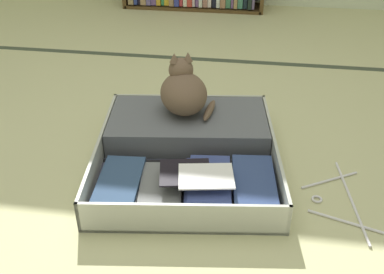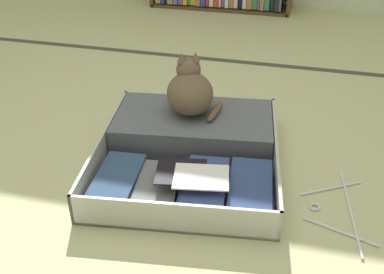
# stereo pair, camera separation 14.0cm
# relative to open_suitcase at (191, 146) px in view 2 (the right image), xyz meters

# --- Properties ---
(ground_plane) EXTENTS (10.00, 10.00, 0.00)m
(ground_plane) POSITION_rel_open_suitcase_xyz_m (-0.12, -0.07, -0.05)
(ground_plane) COLOR #C3C08C
(tatami_border) EXTENTS (4.80, 0.05, 0.00)m
(tatami_border) POSITION_rel_open_suitcase_xyz_m (-0.12, 1.07, -0.05)
(tatami_border) COLOR #3C4434
(tatami_border) RESTS_ON ground_plane
(open_suitcase) EXTENTS (0.80, 0.87, 0.12)m
(open_suitcase) POSITION_rel_open_suitcase_xyz_m (0.00, 0.00, 0.00)
(open_suitcase) COLOR #B4B6A9
(open_suitcase) RESTS_ON ground_plane
(black_cat) EXTENTS (0.28, 0.30, 0.25)m
(black_cat) POSITION_rel_open_suitcase_xyz_m (-0.05, 0.18, 0.17)
(black_cat) COLOR brown
(black_cat) RESTS_ON open_suitcase
(clothes_hanger) EXTENTS (0.26, 0.47, 0.01)m
(clothes_hanger) POSITION_rel_open_suitcase_xyz_m (0.60, -0.20, -0.05)
(clothes_hanger) COLOR silver
(clothes_hanger) RESTS_ON ground_plane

